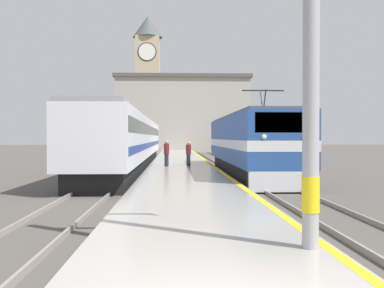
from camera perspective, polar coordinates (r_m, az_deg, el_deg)
name	(u,v)px	position (r m, az deg, el deg)	size (l,w,h in m)	color
ground_plane	(180,166)	(34.45, -1.48, -2.87)	(200.00, 200.00, 0.00)	#514C47
platform	(182,168)	(29.45, -1.31, -3.12)	(4.32, 140.00, 0.39)	#ADA89E
rail_track_near	(239,171)	(29.77, 5.97, -3.40)	(2.83, 140.00, 0.16)	#514C47
rail_track_far	(125,171)	(29.62, -8.47, -3.43)	(2.83, 140.00, 0.16)	#514C47
locomotive_train	(249,145)	(25.94, 7.21, -0.08)	(2.92, 16.67, 4.52)	black
passenger_train	(132,140)	(34.24, -7.65, 0.49)	(2.92, 35.39, 3.75)	black
catenary_mast	(315,2)	(8.04, 15.36, 17.03)	(2.36, 0.30, 8.30)	#9E9EA3
person_on_platform	(188,153)	(29.23, -0.45, -1.15)	(0.34, 0.34, 1.58)	#23232D
second_waiting_passenger	(167,153)	(28.63, -3.26, -1.09)	(0.34, 0.34, 1.67)	#23232D
clock_tower	(148,79)	(76.99, -5.64, 8.24)	(4.98, 4.98, 22.69)	tan
station_building	(182,114)	(68.96, -1.22, 3.78)	(20.21, 8.93, 11.46)	#A8A399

